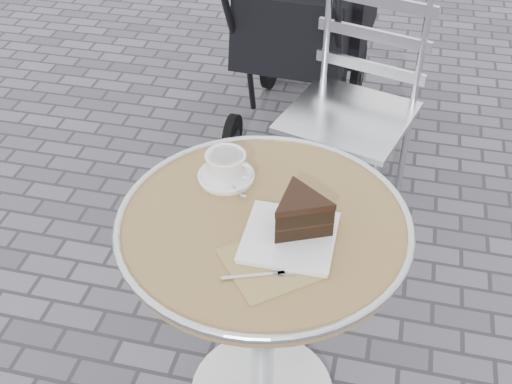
% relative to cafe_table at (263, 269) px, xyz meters
% --- Properties ---
extents(cafe_table, '(0.72, 0.72, 0.74)m').
position_rel_cafe_table_xyz_m(cafe_table, '(0.00, 0.00, 0.00)').
color(cafe_table, silver).
rests_on(cafe_table, ground).
extents(cappuccino_set, '(0.15, 0.15, 0.07)m').
position_rel_cafe_table_xyz_m(cappuccino_set, '(-0.13, 0.14, 0.20)').
color(cappuccino_set, white).
rests_on(cappuccino_set, cafe_table).
extents(cake_plate_set, '(0.27, 0.33, 0.11)m').
position_rel_cafe_table_xyz_m(cake_plate_set, '(0.09, -0.03, 0.22)').
color(cake_plate_set, '#9A8054').
rests_on(cake_plate_set, cafe_table).
extents(bistro_chair, '(0.53, 0.53, 0.95)m').
position_rel_cafe_table_xyz_m(bistro_chair, '(0.14, 0.98, 0.02)').
color(bistro_chair, silver).
rests_on(bistro_chair, ground).
extents(baby_stroller, '(0.56, 1.12, 1.14)m').
position_rel_cafe_table_xyz_m(baby_stroller, '(-0.17, 1.62, -0.05)').
color(baby_stroller, black).
rests_on(baby_stroller, ground).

